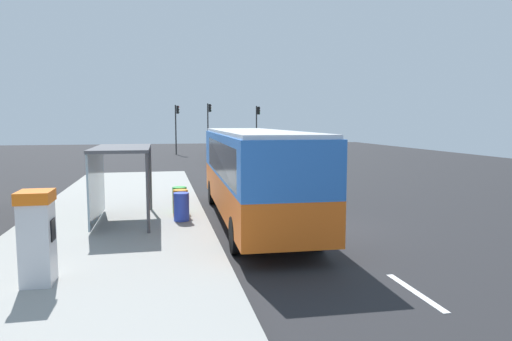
% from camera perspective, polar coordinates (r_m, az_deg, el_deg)
% --- Properties ---
extents(ground_plane, '(56.00, 92.00, 0.04)m').
position_cam_1_polar(ground_plane, '(29.00, -2.00, -0.94)').
color(ground_plane, '#262628').
extents(sidewalk_platform, '(6.20, 30.00, 0.18)m').
position_cam_1_polar(sidewalk_platform, '(16.80, -16.84, -5.97)').
color(sidewalk_platform, '#999993').
rests_on(sidewalk_platform, ground).
extents(lane_stripe_seg_0, '(0.16, 2.20, 0.01)m').
position_cam_1_polar(lane_stripe_seg_0, '(10.42, 19.04, -13.97)').
color(lane_stripe_seg_0, silver).
rests_on(lane_stripe_seg_0, ground).
extents(lane_stripe_seg_1, '(0.16, 2.20, 0.01)m').
position_cam_1_polar(lane_stripe_seg_1, '(14.74, 8.99, -7.79)').
color(lane_stripe_seg_1, silver).
rests_on(lane_stripe_seg_1, ground).
extents(lane_stripe_seg_2, '(0.16, 2.20, 0.01)m').
position_cam_1_polar(lane_stripe_seg_2, '(19.39, 3.75, -4.38)').
color(lane_stripe_seg_2, silver).
rests_on(lane_stripe_seg_2, ground).
extents(lane_stripe_seg_3, '(0.16, 2.20, 0.01)m').
position_cam_1_polar(lane_stripe_seg_3, '(24.18, 0.59, -2.28)').
color(lane_stripe_seg_3, silver).
rests_on(lane_stripe_seg_3, ground).
extents(lane_stripe_seg_4, '(0.16, 2.20, 0.01)m').
position_cam_1_polar(lane_stripe_seg_4, '(29.04, -1.51, -0.88)').
color(lane_stripe_seg_4, silver).
rests_on(lane_stripe_seg_4, ground).
extents(lane_stripe_seg_5, '(0.16, 2.20, 0.01)m').
position_cam_1_polar(lane_stripe_seg_5, '(33.94, -3.01, 0.12)').
color(lane_stripe_seg_5, silver).
rests_on(lane_stripe_seg_5, ground).
extents(lane_stripe_seg_6, '(0.16, 2.20, 0.01)m').
position_cam_1_polar(lane_stripe_seg_6, '(38.87, -4.13, 0.87)').
color(lane_stripe_seg_6, silver).
rests_on(lane_stripe_seg_6, ground).
extents(lane_stripe_seg_7, '(0.16, 2.20, 0.01)m').
position_cam_1_polar(lane_stripe_seg_7, '(43.81, -4.99, 1.45)').
color(lane_stripe_seg_7, silver).
rests_on(lane_stripe_seg_7, ground).
extents(bus, '(2.81, 11.07, 3.21)m').
position_cam_1_polar(bus, '(16.00, -0.33, 0.06)').
color(bus, orange).
rests_on(bus, ground).
extents(white_van, '(2.24, 5.29, 2.30)m').
position_cam_1_polar(white_van, '(39.57, -1.44, 2.92)').
color(white_van, black).
rests_on(white_van, ground).
extents(sedan_near, '(1.90, 4.43, 1.52)m').
position_cam_1_polar(sedan_near, '(51.04, -3.65, 3.00)').
color(sedan_near, navy).
rests_on(sedan_near, ground).
extents(sedan_far, '(1.96, 4.46, 1.52)m').
position_cam_1_polar(sedan_far, '(43.73, -2.28, 2.49)').
color(sedan_far, black).
rests_on(sedan_far, ground).
extents(ticket_machine, '(0.66, 0.76, 1.94)m').
position_cam_1_polar(ticket_machine, '(10.54, -25.38, -7.39)').
color(ticket_machine, silver).
rests_on(ticket_machine, sidewalk_platform).
extents(recycling_bin_blue, '(0.52, 0.52, 0.95)m').
position_cam_1_polar(recycling_bin_blue, '(15.82, -9.18, -4.43)').
color(recycling_bin_blue, blue).
rests_on(recycling_bin_blue, sidewalk_platform).
extents(recycling_bin_orange, '(0.52, 0.52, 0.95)m').
position_cam_1_polar(recycling_bin_orange, '(16.51, -9.29, -3.99)').
color(recycling_bin_orange, orange).
rests_on(recycling_bin_orange, sidewalk_platform).
extents(recycling_bin_green, '(0.52, 0.52, 0.95)m').
position_cam_1_polar(recycling_bin_green, '(17.20, -9.39, -3.59)').
color(recycling_bin_green, green).
rests_on(recycling_bin_green, sidewalk_platform).
extents(traffic_light_near_side, '(0.49, 0.28, 5.18)m').
position_cam_1_polar(traffic_light_near_side, '(50.25, 0.17, 5.98)').
color(traffic_light_near_side, '#2D2D2D').
rests_on(traffic_light_near_side, ground).
extents(traffic_light_far_side, '(0.49, 0.28, 5.26)m').
position_cam_1_polar(traffic_light_far_side, '(50.00, -9.77, 5.94)').
color(traffic_light_far_side, '#2D2D2D').
rests_on(traffic_light_far_side, ground).
extents(traffic_light_median, '(0.49, 0.28, 5.48)m').
position_cam_1_polar(traffic_light_median, '(51.04, -5.85, 6.14)').
color(traffic_light_median, '#2D2D2D').
rests_on(traffic_light_median, ground).
extents(bus_shelter, '(1.80, 4.00, 2.50)m').
position_cam_1_polar(bus_shelter, '(16.03, -17.25, 0.71)').
color(bus_shelter, '#4C4C51').
rests_on(bus_shelter, sidewalk_platform).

